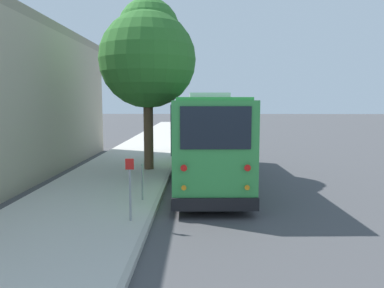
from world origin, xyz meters
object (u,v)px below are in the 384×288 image
(parked_sedan_silver, at_px, (195,131))
(parked_sedan_maroon, at_px, (196,127))
(sign_post_near, at_px, (130,189))
(shuttle_bus, at_px, (206,134))
(street_tree, at_px, (148,54))
(sign_post_far, at_px, (142,182))
(parked_sedan_white, at_px, (195,138))

(parked_sedan_silver, relative_size, parked_sedan_maroon, 1.08)
(parked_sedan_silver, xyz_separation_m, sign_post_near, (-23.61, 1.43, 0.38))
(shuttle_bus, relative_size, street_tree, 1.41)
(sign_post_far, bearing_deg, parked_sedan_maroon, -3.03)
(parked_sedan_maroon, bearing_deg, parked_sedan_white, -177.11)
(parked_sedan_white, relative_size, sign_post_far, 3.91)
(parked_sedan_white, height_order, street_tree, street_tree)
(sign_post_far, bearing_deg, sign_post_near, 180.00)
(street_tree, xyz_separation_m, sign_post_far, (-5.58, -0.52, -4.64))
(parked_sedan_silver, bearing_deg, parked_sedan_white, 179.99)
(parked_sedan_silver, distance_m, street_tree, 16.78)
(sign_post_near, bearing_deg, parked_sedan_silver, -3.46)
(parked_sedan_maroon, height_order, street_tree, street_tree)
(shuttle_bus, xyz_separation_m, sign_post_far, (-3.83, 2.06, -1.16))
(shuttle_bus, distance_m, street_tree, 4.67)
(parked_sedan_silver, xyz_separation_m, sign_post_far, (-21.55, 1.43, 0.12))
(street_tree, bearing_deg, sign_post_near, -176.07)
(sign_post_near, relative_size, sign_post_far, 1.42)
(shuttle_bus, bearing_deg, parked_sedan_silver, 0.25)
(street_tree, height_order, sign_post_near, street_tree)
(parked_sedan_white, height_order, sign_post_far, sign_post_far)
(shuttle_bus, relative_size, sign_post_far, 9.45)
(sign_post_near, distance_m, sign_post_far, 2.08)
(sign_post_far, bearing_deg, parked_sedan_silver, -3.79)
(sign_post_near, bearing_deg, shuttle_bus, -19.27)
(parked_sedan_silver, relative_size, sign_post_near, 2.85)
(parked_sedan_silver, relative_size, sign_post_far, 4.03)
(parked_sedan_silver, bearing_deg, sign_post_far, 175.65)
(shuttle_bus, xyz_separation_m, street_tree, (1.75, 2.59, 3.48))
(parked_sedan_silver, height_order, parked_sedan_maroon, parked_sedan_silver)
(parked_sedan_white, relative_size, street_tree, 0.58)
(shuttle_bus, xyz_separation_m, parked_sedan_white, (11.72, 0.57, -1.29))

